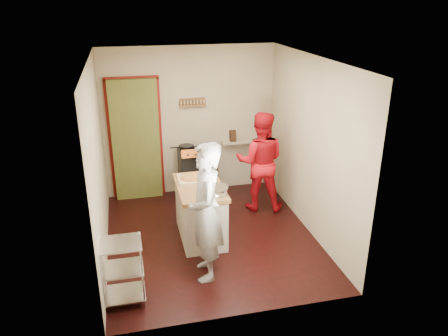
{
  "coord_description": "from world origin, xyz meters",
  "views": [
    {
      "loc": [
        -1.11,
        -5.56,
        3.37
      ],
      "look_at": [
        0.2,
        0.0,
        1.09
      ],
      "focal_mm": 35.0,
      "sensor_mm": 36.0,
      "label": 1
    }
  ],
  "objects_px": {
    "stove": "(197,173)",
    "person_red": "(260,162)",
    "person_stripe": "(206,213)",
    "island": "(201,210)",
    "wire_shelving": "(122,269)"
  },
  "relations": [
    {
      "from": "stove",
      "to": "person_red",
      "type": "distance_m",
      "value": 1.21
    },
    {
      "from": "person_stripe",
      "to": "person_red",
      "type": "xyz_separation_m",
      "value": [
        1.23,
        1.67,
        -0.06
      ]
    },
    {
      "from": "island",
      "to": "person_red",
      "type": "relative_size",
      "value": 0.76
    },
    {
      "from": "person_red",
      "to": "wire_shelving",
      "type": "bearing_deg",
      "value": 58.84
    },
    {
      "from": "stove",
      "to": "person_stripe",
      "type": "relative_size",
      "value": 0.56
    },
    {
      "from": "person_stripe",
      "to": "island",
      "type": "bearing_deg",
      "value": 178.37
    },
    {
      "from": "island",
      "to": "stove",
      "type": "bearing_deg",
      "value": 82.39
    },
    {
      "from": "person_stripe",
      "to": "person_red",
      "type": "bearing_deg",
      "value": 148.27
    },
    {
      "from": "island",
      "to": "person_stripe",
      "type": "bearing_deg",
      "value": -96.17
    },
    {
      "from": "wire_shelving",
      "to": "stove",
      "type": "bearing_deg",
      "value": 63.15
    },
    {
      "from": "wire_shelving",
      "to": "person_stripe",
      "type": "bearing_deg",
      "value": 16.11
    },
    {
      "from": "wire_shelving",
      "to": "person_stripe",
      "type": "relative_size",
      "value": 0.45
    },
    {
      "from": "stove",
      "to": "wire_shelving",
      "type": "height_order",
      "value": "stove"
    },
    {
      "from": "wire_shelving",
      "to": "person_red",
      "type": "height_order",
      "value": "person_red"
    },
    {
      "from": "wire_shelving",
      "to": "person_stripe",
      "type": "distance_m",
      "value": 1.18
    }
  ]
}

